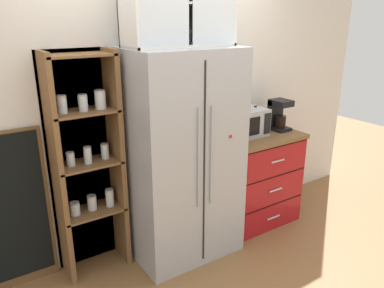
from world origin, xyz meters
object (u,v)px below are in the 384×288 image
at_px(refrigerator, 182,156).
at_px(mug_charcoal, 257,129).
at_px(bottle_clear, 255,121).
at_px(chalkboard_menu, 9,213).
at_px(coffee_maker, 278,114).
at_px(mug_cream, 254,128).
at_px(microwave, 243,122).

distance_m(refrigerator, mug_charcoal, 0.90).
distance_m(bottle_clear, chalkboard_menu, 2.30).
relative_size(mug_charcoal, chalkboard_menu, 0.09).
xyz_separation_m(refrigerator, bottle_clear, (0.90, 0.09, 0.15)).
relative_size(bottle_clear, chalkboard_menu, 0.21).
xyz_separation_m(coffee_maker, mug_charcoal, (-0.27, 0.00, -0.11)).
bearing_deg(coffee_maker, bottle_clear, 170.90).
distance_m(refrigerator, chalkboard_menu, 1.41).
xyz_separation_m(mug_cream, bottle_clear, (-0.00, -0.00, 0.08)).
bearing_deg(mug_charcoal, chalkboard_menu, 173.61).
distance_m(mug_charcoal, chalkboard_menu, 2.29).
bearing_deg(chalkboard_menu, bottle_clear, -5.30).
height_order(mug_charcoal, mug_cream, mug_charcoal).
relative_size(microwave, coffee_maker, 1.42).
bearing_deg(coffee_maker, mug_cream, 170.43).
relative_size(refrigerator, chalkboard_menu, 1.42).
bearing_deg(refrigerator, coffee_maker, 2.22).
distance_m(coffee_maker, mug_charcoal, 0.29).
bearing_deg(chalkboard_menu, mug_cream, -5.24).
height_order(mug_cream, bottle_clear, bottle_clear).
bearing_deg(microwave, coffee_maker, -5.54).
bearing_deg(coffee_maker, mug_charcoal, 179.86).
height_order(mug_cream, chalkboard_menu, chalkboard_menu).
bearing_deg(coffee_maker, refrigerator, -177.78).
xyz_separation_m(bottle_clear, chalkboard_menu, (-2.25, 0.21, -0.42)).
distance_m(microwave, coffee_maker, 0.44).
bearing_deg(microwave, bottle_clear, 0.76).
height_order(microwave, chalkboard_menu, chalkboard_menu).
height_order(bottle_clear, chalkboard_menu, chalkboard_menu).
height_order(coffee_maker, bottle_clear, coffee_maker).
bearing_deg(mug_charcoal, refrigerator, -177.06).
bearing_deg(mug_cream, mug_charcoal, -89.76).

